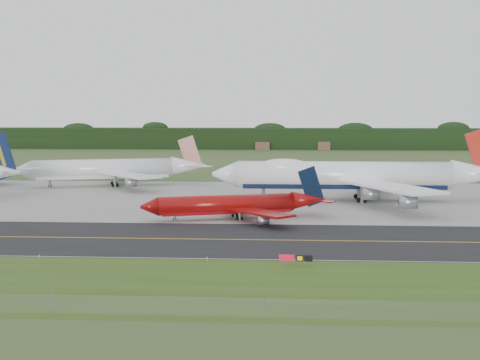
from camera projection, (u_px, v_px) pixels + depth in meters
name	position (u px, v px, depth m)	size (l,w,h in m)	color
ground	(238.00, 235.00, 120.92)	(600.00, 600.00, 0.00)	#374922
grass_verge	(221.00, 286.00, 86.18)	(400.00, 30.00, 0.01)	#314D16
taxiway	(237.00, 240.00, 116.95)	(400.00, 32.00, 0.02)	black
apron	(251.00, 198.00, 171.55)	(400.00, 78.00, 0.01)	gray
taxiway_centreline	(237.00, 239.00, 116.95)	(400.00, 0.40, 0.00)	yellow
taxiway_edge_line	(230.00, 259.00, 101.57)	(400.00, 0.25, 0.00)	silver
perimeter_fence	(210.00, 307.00, 73.16)	(320.00, 0.10, 320.00)	slate
horizon_treeline	(269.00, 139.00, 392.10)	(700.00, 25.00, 12.00)	black
jet_ba_747	(354.00, 176.00, 166.58)	(73.37, 60.99, 18.50)	white
jet_red_737	(237.00, 205.00, 139.20)	(39.02, 31.03, 10.76)	maroon
jet_star_tail	(114.00, 169.00, 199.40)	(55.50, 45.28, 14.93)	white
taxiway_sign	(296.00, 258.00, 97.06)	(4.87, 0.57, 1.62)	slate
edge_marker_left	(39.00, 256.00, 102.37)	(0.16, 0.16, 0.50)	yellow
edge_marker_center	(207.00, 259.00, 100.76)	(0.16, 0.16, 0.50)	yellow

